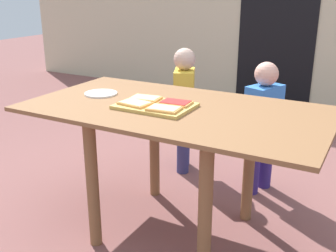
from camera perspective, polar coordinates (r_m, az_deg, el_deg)
name	(u,v)px	position (r m, az deg, el deg)	size (l,w,h in m)	color
ground_plane	(175,230)	(2.41, 0.95, -14.35)	(16.00, 16.00, 0.00)	#82504D
house_door	(278,16)	(5.00, 15.18, 14.68)	(0.90, 0.02, 2.00)	black
dining_table	(175,129)	(2.14, 1.04, -0.41)	(1.56, 0.84, 0.74)	brown
cutting_board	(155,106)	(2.09, -1.80, 2.83)	(0.38, 0.27, 0.02)	tan
pizza_slice_far_left	(145,98)	(2.18, -3.20, 3.91)	(0.17, 0.13, 0.01)	#E29A4F
pizza_slice_far_right	(176,103)	(2.09, 1.16, 3.30)	(0.16, 0.12, 0.01)	#E29A4F
pizza_slice_near_left	(135,103)	(2.09, -4.65, 3.21)	(0.17, 0.13, 0.01)	#E29A4F
pizza_slice_near_right	(164,109)	(1.99, -0.56, 2.45)	(0.17, 0.12, 0.01)	#E29A4F
plate_white_left	(101,93)	(2.38, -9.40, 4.52)	(0.19, 0.19, 0.01)	white
child_left	(184,104)	(2.97, 2.26, 3.15)	(0.22, 0.28, 0.92)	navy
child_right	(263,121)	(2.71, 13.15, 0.63)	(0.22, 0.27, 0.88)	navy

